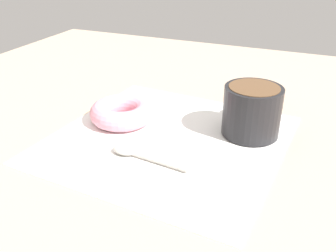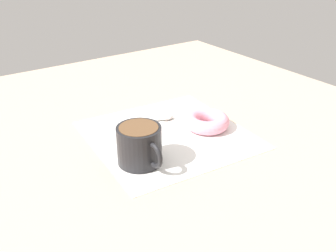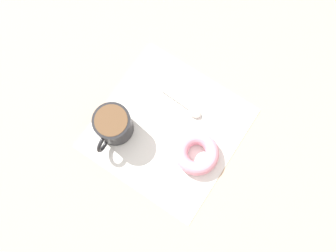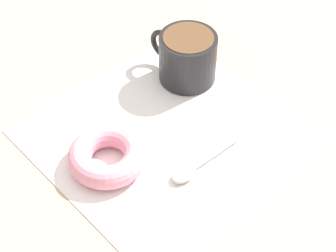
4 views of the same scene
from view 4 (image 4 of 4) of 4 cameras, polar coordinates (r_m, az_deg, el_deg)
The scene contains 5 objects.
ground_plane at distance 79.58cm, azimuth 2.16°, elevation -2.13°, with size 120.00×120.00×2.00cm, color tan.
napkin at distance 79.29cm, azimuth -0.00°, elevation -1.06°, with size 33.50×33.50×0.30cm, color white.
coffee_cup at distance 85.59cm, azimuth 1.93°, elevation 7.09°, with size 8.79×11.81×7.73cm.
donut at distance 75.04cm, azimuth -6.17°, elevation -3.05°, with size 10.64×10.64×3.21cm, color pink.
spoon at distance 74.81cm, azimuth 2.47°, elevation -4.39°, with size 12.14×2.89×0.90cm.
Camera 4 is at (40.27, 33.49, 58.91)cm, focal length 60.00 mm.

